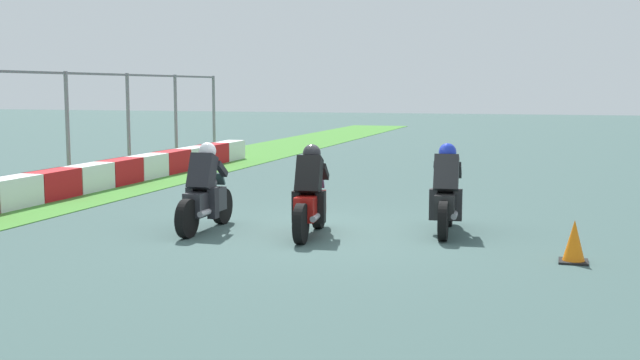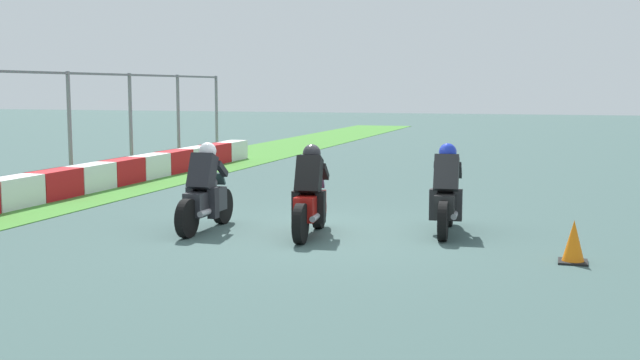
% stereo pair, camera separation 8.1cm
% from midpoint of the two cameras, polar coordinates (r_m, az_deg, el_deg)
% --- Properties ---
extents(ground_plane, '(120.00, 120.00, 0.00)m').
position_cam_midpoint_polar(ground_plane, '(13.20, 0.06, -3.88)').
color(ground_plane, '#3A5451').
extents(rider_lane_a, '(2.04, 0.55, 1.51)m').
position_cam_midpoint_polar(rider_lane_a, '(13.27, 9.03, -1.19)').
color(rider_lane_a, black).
rests_on(rider_lane_a, ground_plane).
extents(rider_lane_b, '(2.04, 0.56, 1.51)m').
position_cam_midpoint_polar(rider_lane_b, '(12.87, -0.89, -1.35)').
color(rider_lane_b, black).
rests_on(rider_lane_b, ground_plane).
extents(rider_lane_c, '(2.04, 0.54, 1.51)m').
position_cam_midpoint_polar(rider_lane_c, '(13.48, -8.55, -1.05)').
color(rider_lane_c, black).
rests_on(rider_lane_c, ground_plane).
extents(traffic_cone, '(0.40, 0.40, 0.61)m').
position_cam_midpoint_polar(traffic_cone, '(11.51, 17.86, -4.37)').
color(traffic_cone, black).
rests_on(traffic_cone, ground_plane).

